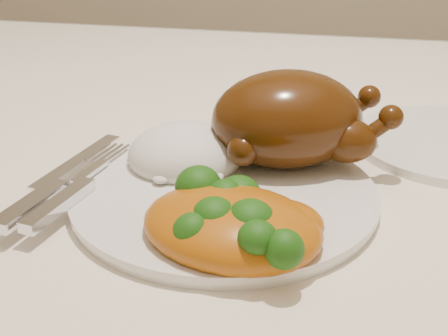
# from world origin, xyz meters

# --- Properties ---
(dining_table) EXTENTS (1.60, 0.90, 0.76)m
(dining_table) POSITION_xyz_m (0.00, 0.00, 0.67)
(dining_table) COLOR brown
(dining_table) RESTS_ON floor
(tablecloth) EXTENTS (1.73, 1.03, 0.18)m
(tablecloth) POSITION_xyz_m (0.00, 0.00, 0.74)
(tablecloth) COLOR white
(tablecloth) RESTS_ON dining_table
(dinner_plate) EXTENTS (0.33, 0.33, 0.01)m
(dinner_plate) POSITION_xyz_m (0.05, -0.12, 0.77)
(dinner_plate) COLOR white
(dinner_plate) RESTS_ON tablecloth
(roast_chicken) EXTENTS (0.18, 0.14, 0.09)m
(roast_chicken) POSITION_xyz_m (0.10, -0.05, 0.82)
(roast_chicken) COLOR #462507
(roast_chicken) RESTS_ON dinner_plate
(rice_mound) EXTENTS (0.13, 0.12, 0.06)m
(rice_mound) POSITION_xyz_m (0.01, -0.07, 0.79)
(rice_mound) COLOR white
(rice_mound) RESTS_ON dinner_plate
(mac_and_cheese) EXTENTS (0.16, 0.13, 0.05)m
(mac_and_cheese) POSITION_xyz_m (0.07, -0.19, 0.79)
(mac_and_cheese) COLOR #B8510B
(mac_and_cheese) RESTS_ON dinner_plate
(cutlery) EXTENTS (0.06, 0.19, 0.01)m
(cutlery) POSITION_xyz_m (-0.08, -0.15, 0.78)
(cutlery) COLOR silver
(cutlery) RESTS_ON dinner_plate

